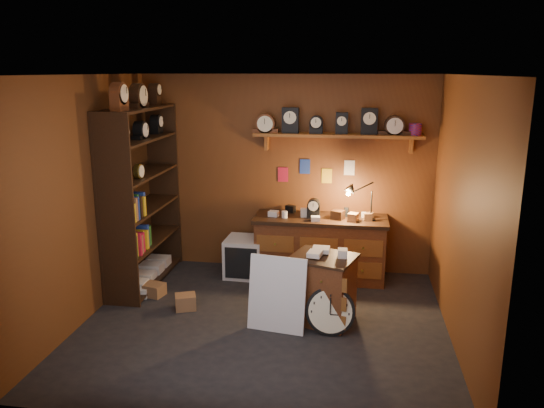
% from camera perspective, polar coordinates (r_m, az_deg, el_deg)
% --- Properties ---
extents(floor, '(4.00, 4.00, 0.00)m').
position_cam_1_polar(floor, '(6.05, -0.88, -12.77)').
color(floor, black).
rests_on(floor, ground).
extents(room_shell, '(4.02, 3.62, 2.71)m').
position_cam_1_polar(room_shell, '(5.59, -0.30, 3.65)').
color(room_shell, brown).
rests_on(room_shell, ground).
extents(shelving_unit, '(0.47, 1.60, 2.58)m').
position_cam_1_polar(shelving_unit, '(7.02, -14.11, 1.49)').
color(shelving_unit, black).
rests_on(shelving_unit, ground).
extents(workbench, '(1.76, 0.66, 1.36)m').
position_cam_1_polar(workbench, '(7.17, 5.21, -4.33)').
color(workbench, brown).
rests_on(workbench, ground).
extents(low_cabinet, '(0.81, 0.74, 0.85)m').
position_cam_1_polar(low_cabinet, '(5.98, 5.46, -8.79)').
color(low_cabinet, brown).
rests_on(low_cabinet, ground).
extents(big_round_clock, '(0.53, 0.17, 0.53)m').
position_cam_1_polar(big_round_clock, '(5.78, 6.29, -11.38)').
color(big_round_clock, black).
rests_on(big_round_clock, ground).
extents(white_panel, '(0.65, 0.27, 0.83)m').
position_cam_1_polar(white_panel, '(5.95, 0.53, -13.27)').
color(white_panel, silver).
rests_on(white_panel, ground).
extents(mini_fridge, '(0.52, 0.54, 0.53)m').
position_cam_1_polar(mini_fridge, '(7.29, -2.93, -5.70)').
color(mini_fridge, silver).
rests_on(mini_fridge, ground).
extents(floor_box_a, '(0.29, 0.27, 0.15)m').
position_cam_1_polar(floor_box_a, '(6.88, -12.60, -8.98)').
color(floor_box_a, '#8D623D').
rests_on(floor_box_a, ground).
extents(floor_box_b, '(0.22, 0.25, 0.11)m').
position_cam_1_polar(floor_box_b, '(6.91, -13.92, -9.12)').
color(floor_box_b, white).
rests_on(floor_box_b, ground).
extents(floor_box_c, '(0.29, 0.27, 0.18)m').
position_cam_1_polar(floor_box_c, '(6.44, -9.28, -10.35)').
color(floor_box_c, '#8D623D').
rests_on(floor_box_c, ground).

